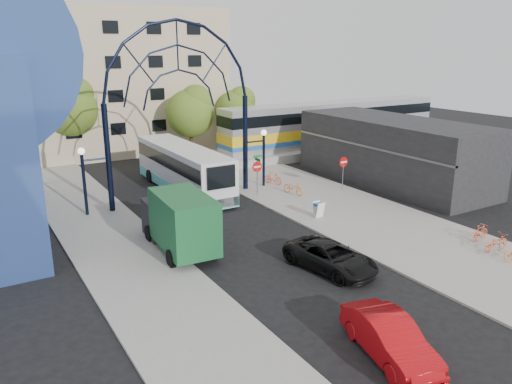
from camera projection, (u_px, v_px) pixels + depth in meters
ground at (303, 275)px, 23.44m from camera, size 120.00×120.00×0.00m
sidewalk_east at (369, 220)px, 30.69m from camera, size 8.00×56.00×0.12m
plaza_west at (128, 259)px, 25.11m from camera, size 5.00×50.00×0.12m
gateway_arch at (179, 75)px, 32.53m from camera, size 13.64×0.44×12.10m
stop_sign at (257, 170)px, 35.12m from camera, size 0.80×0.07×2.50m
do_not_enter_sign at (343, 165)px, 36.57m from camera, size 0.76×0.07×2.48m
street_name_sign at (258, 166)px, 35.77m from camera, size 0.70×0.70×2.80m
sandwich_board at (319, 208)px, 30.93m from camera, size 0.55×0.61×0.99m
commercial_block_east at (393, 151)px, 38.92m from camera, size 6.00×16.00×5.00m
apartment_block at (117, 80)px, 51.16m from camera, size 20.00×12.10×14.00m
train_platform at (332, 147)px, 51.34m from camera, size 32.00×5.00×0.80m
train_car at (333, 123)px, 50.64m from camera, size 25.10×3.05×4.20m
tree_north_a at (192, 111)px, 46.47m from camera, size 4.48×4.48×7.00m
tree_north_b at (70, 106)px, 44.58m from camera, size 5.12×5.12×8.00m
tree_north_c at (237, 108)px, 51.19m from camera, size 4.16×4.16×6.50m
city_bus at (183, 168)px, 36.70m from camera, size 2.90×12.21×3.34m
green_truck at (178, 221)px, 26.01m from camera, size 2.80×6.51×3.22m
black_suv at (331, 257)px, 23.85m from camera, size 3.00×5.13×1.34m
red_sedan at (390, 338)px, 17.10m from camera, size 2.52×4.68×1.46m
bike_near_a at (293, 188)px, 35.80m from camera, size 1.00×1.94×0.97m
bike_near_b at (273, 178)px, 38.48m from camera, size 1.04×1.66×0.97m
bike_far_b at (480, 232)px, 27.29m from camera, size 1.52×0.53×0.89m
bike_far_c at (496, 242)px, 25.91m from camera, size 1.72×0.70×0.89m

